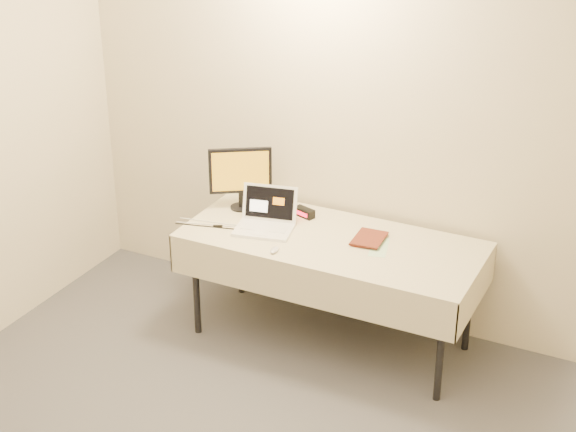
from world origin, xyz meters
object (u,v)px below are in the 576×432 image
at_px(table, 332,248).
at_px(book, 356,220).
at_px(laptop, 266,219).
at_px(monitor, 240,174).

relative_size(table, book, 7.60).
relative_size(table, laptop, 4.51).
xyz_separation_m(laptop, monitor, (-0.28, 0.18, 0.19)).
height_order(table, book, book).
bearing_deg(laptop, table, -7.96).
bearing_deg(monitor, book, -37.92).
bearing_deg(monitor, laptop, -65.61).
height_order(table, laptop, laptop).
height_order(monitor, book, monitor).
distance_m(table, monitor, 0.80).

